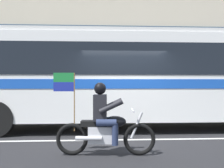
# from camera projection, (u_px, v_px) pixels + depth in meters

# --- Properties ---
(ground_plane) EXTENTS (60.00, 60.00, 0.00)m
(ground_plane) POSITION_uv_depth(u_px,v_px,m) (124.00, 136.00, 7.94)
(ground_plane) COLOR black
(sidewalk_curb) EXTENTS (28.00, 3.80, 0.15)m
(sidewalk_curb) POSITION_uv_depth(u_px,v_px,m) (113.00, 114.00, 13.03)
(sidewalk_curb) COLOR #B7B2A8
(sidewalk_curb) RESTS_ON ground_plane
(lane_center_stripe) EXTENTS (26.60, 0.14, 0.01)m
(lane_center_stripe) POSITION_uv_depth(u_px,v_px,m) (127.00, 140.00, 7.34)
(lane_center_stripe) COLOR silver
(lane_center_stripe) RESTS_ON ground_plane
(office_building_facade) EXTENTS (28.00, 0.89, 11.55)m
(office_building_facade) POSITION_uv_depth(u_px,v_px,m) (111.00, 9.00, 15.29)
(office_building_facade) COLOR #B2A893
(office_building_facade) RESTS_ON ground_plane
(transit_bus) EXTENTS (13.40, 2.66, 3.22)m
(transit_bus) POSITION_uv_depth(u_px,v_px,m) (133.00, 73.00, 9.15)
(transit_bus) COLOR white
(transit_bus) RESTS_ON ground_plane
(motorcycle_with_rider) EXTENTS (2.19, 0.64, 1.78)m
(motorcycle_with_rider) POSITION_uv_depth(u_px,v_px,m) (104.00, 124.00, 5.77)
(motorcycle_with_rider) COLOR black
(motorcycle_with_rider) RESTS_ON ground_plane
(fire_hydrant) EXTENTS (0.22, 0.30, 0.75)m
(fire_hydrant) POSITION_uv_depth(u_px,v_px,m) (41.00, 106.00, 12.04)
(fire_hydrant) COLOR #4C8C3F
(fire_hydrant) RESTS_ON sidewalk_curb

